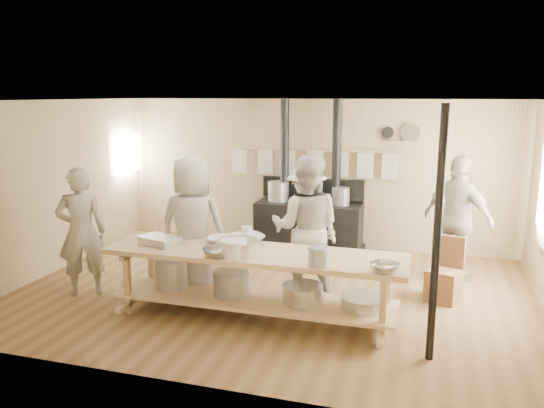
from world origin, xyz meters
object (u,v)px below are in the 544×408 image
object	(u,v)px
prep_table	(254,277)
cook_right	(458,219)
cook_left	(306,228)
roasting_pan	(160,240)
cook_center	(193,228)
chair	(444,282)
stove	(309,221)
cook_by_window	(306,218)
cook_far_left	(81,232)

from	to	relation	value
prep_table	cook_right	size ratio (longest dim) A/B	1.96
cook_left	roasting_pan	xyz separation A→B (m)	(-1.65, -0.89, -0.06)
cook_center	cook_right	world-z (taller)	cook_center
cook_right	chair	distance (m)	1.10
cook_left	stove	bearing A→B (deg)	-84.73
cook_by_window	roasting_pan	world-z (taller)	cook_by_window
cook_far_left	roasting_pan	distance (m)	1.26
cook_right	chair	world-z (taller)	cook_right
cook_right	cook_by_window	bearing A→B (deg)	37.47
stove	cook_right	size ratio (longest dim) A/B	1.41
cook_by_window	chair	world-z (taller)	cook_by_window
cook_by_window	prep_table	bearing A→B (deg)	-74.69
cook_center	cook_right	distance (m)	3.77
prep_table	cook_left	distance (m)	1.05
prep_table	cook_right	bearing A→B (deg)	41.54
cook_left	cook_right	distance (m)	2.33
stove	cook_center	bearing A→B (deg)	-110.89
cook_center	cook_right	xyz separation A→B (m)	(3.37, 1.68, -0.04)
cook_far_left	prep_table	bearing A→B (deg)	146.65
cook_far_left	roasting_pan	xyz separation A→B (m)	(1.25, -0.15, 0.02)
cook_center	roasting_pan	size ratio (longest dim) A/B	4.13
stove	chair	size ratio (longest dim) A/B	3.07
cook_far_left	chair	xyz separation A→B (m)	(4.67, 1.17, -0.63)
prep_table	cook_right	distance (m)	3.22
cook_far_left	cook_center	size ratio (longest dim) A/B	0.92
cook_left	roasting_pan	size ratio (longest dim) A/B	4.15
prep_table	cook_center	bearing A→B (deg)	155.89
cook_center	prep_table	bearing A→B (deg)	153.64
stove	cook_far_left	size ratio (longest dim) A/B	1.48
cook_right	cook_by_window	size ratio (longest dim) A/B	1.11
prep_table	cook_center	xyz separation A→B (m)	(-0.98, 0.44, 0.44)
cook_center	roasting_pan	world-z (taller)	cook_center
cook_center	cook_right	size ratio (longest dim) A/B	1.04
cook_right	roasting_pan	world-z (taller)	cook_right
prep_table	roasting_pan	world-z (taller)	roasting_pan
cook_left	cook_right	xyz separation A→B (m)	(1.94, 1.28, -0.04)
prep_table	cook_left	bearing A→B (deg)	61.66
stove	roasting_pan	distance (m)	3.32
cook_center	chair	xyz separation A→B (m)	(3.21, 0.82, -0.71)
cook_far_left	stove	bearing A→B (deg)	-161.10
stove	prep_table	xyz separation A→B (m)	(-0.00, -3.02, -0.00)
cook_center	cook_left	bearing A→B (deg)	-166.82
cook_left	cook_by_window	world-z (taller)	cook_left
prep_table	chair	distance (m)	2.57
stove	roasting_pan	size ratio (longest dim) A/B	5.62
stove	cook_far_left	world-z (taller)	stove
prep_table	cook_by_window	size ratio (longest dim) A/B	2.18
cook_right	roasting_pan	bearing A→B (deg)	64.61
cook_left	roasting_pan	bearing A→B (deg)	22.02
stove	cook_left	xyz separation A→B (m)	(0.45, -2.18, 0.44)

